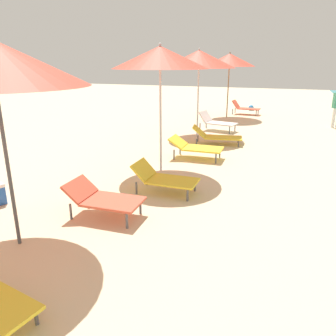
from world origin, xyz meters
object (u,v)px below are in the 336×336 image
Objects in this scene: lounger_fourth_shoreside at (103,198)px; lounger_sixth_inland at (216,136)px; lounger_fifth_shoreside at (195,147)px; umbrella_sixth at (199,59)px; lounger_farthest_shoreside at (245,108)px; umbrella_farthest at (230,60)px; lounger_fifth_inland at (164,178)px; lounger_sixth_shoreside at (217,122)px; umbrella_fifth at (160,58)px; beach_ball at (251,108)px.

lounger_sixth_inland is (0.60, 5.66, -0.06)m from lounger_fourth_shoreside.
lounger_fifth_shoreside is 0.49× the size of umbrella_sixth.
lounger_farthest_shoreside is (0.08, 8.27, 0.01)m from lounger_fifth_shoreside.
lounger_sixth_inland is at bearing 83.07° from lounger_fifth_shoreside.
umbrella_sixth is at bearing 90.02° from lounger_fourth_shoreside.
lounger_fifth_inland is at bearing -86.02° from umbrella_farthest.
lounger_sixth_shoreside is at bearing -85.41° from umbrella_farthest.
lounger_sixth_inland is (0.46, -2.07, -0.08)m from lounger_sixth_shoreside.
lounger_fourth_shoreside is 0.79× the size of lounger_sixth_inland.
umbrella_sixth is at bearing 97.89° from lounger_fifth_inland.
lounger_fifth_inland is 0.88× the size of lounger_sixth_shoreside.
lounger_farthest_shoreside is (0.84, 5.44, -2.22)m from umbrella_sixth.
lounger_fifth_inland is at bearing -65.48° from umbrella_fifth.
lounger_fifth_shoreside is at bearing -91.10° from beach_ball.
umbrella_farthest is (-0.57, 7.10, 2.21)m from lounger_fifth_shoreside.
lounger_sixth_shoreside is 0.50× the size of umbrella_farthest.
umbrella_sixth is (-0.76, 2.83, 2.23)m from lounger_fifth_shoreside.
umbrella_farthest is at bearing 92.40° from lounger_fifth_shoreside.
beach_ball is (0.09, 12.34, -0.16)m from lounger_fifth_inland.
umbrella_farthest is (-0.12, 10.98, 2.20)m from lounger_fourth_shoreside.
lounger_sixth_shoreside reaches higher than lounger_fifth_inland.
lounger_fifth_inland is 0.79× the size of lounger_sixth_inland.
beach_ball is (0.11, 1.54, -0.19)m from lounger_farthest_shoreside.
umbrella_farthest reaches higher than lounger_fifth_inland.
umbrella_fifth is (-0.03, 2.62, 2.23)m from lounger_fourth_shoreside.
umbrella_fifth is at bearing -86.03° from umbrella_sixth.
lounger_sixth_shoreside is at bearing 92.39° from lounger_fifth_shoreside.
lounger_farthest_shoreside is at bearing 79.56° from lounger_sixth_inland.
lounger_sixth_shoreside is 0.90× the size of lounger_sixth_inland.
lounger_sixth_shoreside is 1.07× the size of lounger_farthest_shoreside.
umbrella_fifth is 2.03× the size of lounger_fifth_shoreside.
lounger_fourth_shoreside is 0.44× the size of umbrella_sixth.
lounger_sixth_shoreside is (0.17, 5.11, -2.21)m from umbrella_fifth.
lounger_fifth_inland is 4.58× the size of beach_ball.
lounger_fourth_shoreside is at bearing -89.30° from umbrella_fifth.
lounger_fifth_inland is (0.55, 1.34, -0.02)m from lounger_fourth_shoreside.
lounger_sixth_shoreside is 5.22× the size of beach_ball.
beach_ball is at bearing 74.39° from umbrella_farthest.
lounger_fifth_inland is 0.44× the size of umbrella_farthest.
lounger_farthest_shoreside is (0.65, 1.17, -2.20)m from umbrella_farthest.
lounger_fifth_inland is 5.88m from umbrella_sixth.
umbrella_fifth is 10.35× the size of beach_ball.
lounger_fifth_inland is at bearing -75.04° from lounger_sixth_shoreside.
umbrella_fifth is 1.00× the size of umbrella_farthest.
beach_ball is (0.04, 8.03, -0.13)m from lounger_sixth_inland.
umbrella_farthest is 2.57m from lounger_farthest_shoreside.
lounger_fourth_shoreside is at bearing -79.74° from lounger_sixth_shoreside.
lounger_sixth_shoreside reaches higher than lounger_fourth_shoreside.
umbrella_farthest is at bearing -105.61° from beach_ball.
lounger_farthest_shoreside reaches higher than lounger_fourth_shoreside.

